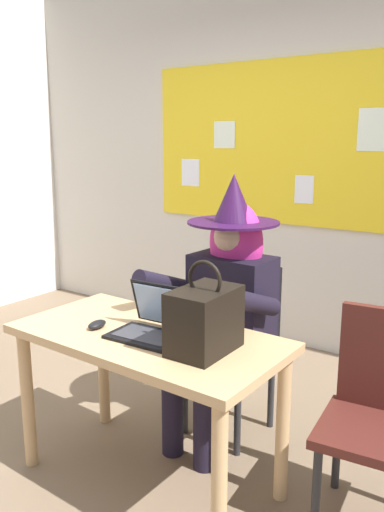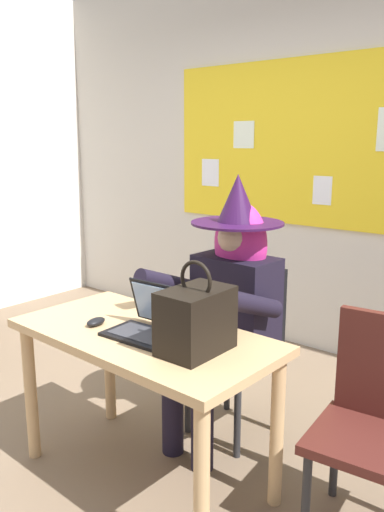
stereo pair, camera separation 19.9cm
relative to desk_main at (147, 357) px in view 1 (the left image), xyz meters
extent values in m
plane|color=#75604C|center=(-0.21, 0.01, -0.62)|extent=(24.00, 24.00, 0.00)
cube|color=beige|center=(-0.21, 2.00, 0.83)|extent=(5.40, 0.10, 2.91)
cube|color=yellow|center=(-0.21, 1.94, 0.93)|extent=(2.40, 0.02, 1.20)
cube|color=white|center=(-1.12, 1.93, 0.68)|extent=(0.17, 0.01, 0.22)
cube|color=white|center=(-0.10, 1.93, 0.59)|extent=(0.14, 0.01, 0.20)
cube|color=white|center=(0.38, 1.93, 1.01)|extent=(0.23, 0.02, 0.28)
cube|color=white|center=(-0.79, 1.93, 0.99)|extent=(0.19, 0.01, 0.21)
cube|color=tan|center=(0.00, 0.00, 0.09)|extent=(1.24, 0.65, 0.04)
cylinder|color=tan|center=(-0.56, -0.24, -0.28)|extent=(0.06, 0.06, 0.70)
cylinder|color=tan|center=(0.55, -0.27, -0.28)|extent=(0.06, 0.06, 0.70)
cylinder|color=tan|center=(-0.55, 0.27, -0.28)|extent=(0.06, 0.06, 0.70)
cylinder|color=tan|center=(0.56, 0.24, -0.28)|extent=(0.06, 0.06, 0.70)
cube|color=black|center=(0.08, 0.59, -0.18)|extent=(0.44, 0.44, 0.04)
cube|color=black|center=(0.09, 0.78, 0.07)|extent=(0.38, 0.06, 0.45)
cylinder|color=#262628|center=(0.24, 0.41, -0.41)|extent=(0.04, 0.04, 0.42)
cylinder|color=#262628|center=(-0.10, 0.43, -0.41)|extent=(0.04, 0.04, 0.42)
cylinder|color=#262628|center=(0.25, 0.75, -0.41)|extent=(0.04, 0.04, 0.42)
cylinder|color=#262628|center=(-0.09, 0.77, -0.41)|extent=(0.04, 0.04, 0.42)
cylinder|color=black|center=(0.16, 0.23, -0.39)|extent=(0.11, 0.11, 0.46)
cylinder|color=black|center=(-0.04, 0.24, -0.39)|extent=(0.11, 0.11, 0.46)
cylinder|color=black|center=(0.17, 0.40, -0.13)|extent=(0.17, 0.43, 0.15)
cylinder|color=black|center=(-0.03, 0.41, -0.13)|extent=(0.17, 0.43, 0.15)
cube|color=black|center=(0.08, 0.61, 0.10)|extent=(0.43, 0.28, 0.52)
cylinder|color=black|center=(0.31, 0.37, 0.21)|extent=(0.11, 0.47, 0.24)
cylinder|color=black|center=(-0.19, 0.39, 0.21)|extent=(0.11, 0.47, 0.24)
sphere|color=#D1A889|center=(0.08, 0.61, 0.46)|extent=(0.20, 0.20, 0.20)
ellipsoid|color=#D82D8C|center=(0.08, 0.64, 0.42)|extent=(0.31, 0.23, 0.44)
cylinder|color=#2D0F38|center=(0.08, 0.61, 0.54)|extent=(0.47, 0.47, 0.01)
cone|color=#2D0F38|center=(0.08, 0.61, 0.66)|extent=(0.21, 0.21, 0.25)
cube|color=black|center=(0.03, -0.05, 0.12)|extent=(0.33, 0.23, 0.01)
cube|color=#333338|center=(0.03, -0.05, 0.13)|extent=(0.27, 0.17, 0.00)
cube|color=black|center=(0.02, 0.09, 0.23)|extent=(0.32, 0.08, 0.20)
cube|color=#99B7E0|center=(0.02, 0.08, 0.22)|extent=(0.28, 0.07, 0.18)
ellipsoid|color=black|center=(-0.23, -0.08, 0.13)|extent=(0.07, 0.11, 0.03)
cube|color=black|center=(0.32, -0.02, 0.24)|extent=(0.20, 0.30, 0.26)
torus|color=black|center=(0.32, -0.02, 0.41)|extent=(0.16, 0.02, 0.16)
cube|color=#4C1E19|center=(0.92, 0.30, -0.21)|extent=(0.46, 0.46, 0.04)
cylinder|color=#262628|center=(0.77, 0.11, -0.43)|extent=(0.04, 0.04, 0.40)
cylinder|color=#262628|center=(0.74, 0.45, -0.43)|extent=(0.04, 0.04, 0.40)
camera|label=1|loc=(1.40, -1.66, 0.94)|focal=36.32mm
camera|label=2|loc=(1.56, -1.54, 0.94)|focal=36.32mm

